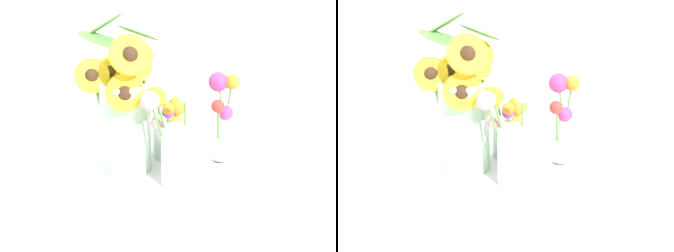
% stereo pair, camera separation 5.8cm
% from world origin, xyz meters
% --- Properties ---
extents(ground_plane, '(6.00, 6.00, 0.00)m').
position_xyz_m(ground_plane, '(0.00, 0.00, 0.00)').
color(ground_plane, white).
extents(serving_tray, '(0.41, 0.41, 0.02)m').
position_xyz_m(serving_tray, '(-0.03, 0.04, 0.01)').
color(serving_tray, silver).
rests_on(serving_tray, ground_plane).
extents(mason_jar_sunflowers, '(0.20, 0.18, 0.32)m').
position_xyz_m(mason_jar_sunflowers, '(-0.10, 0.08, 0.15)').
color(mason_jar_sunflowers, '#99CC9E').
rests_on(mason_jar_sunflowers, serving_tray).
extents(vase_small_center, '(0.11, 0.09, 0.20)m').
position_xyz_m(vase_small_center, '(-0.03, -0.01, 0.11)').
color(vase_small_center, white).
rests_on(vase_small_center, serving_tray).
extents(vase_bulb_right, '(0.08, 0.09, 0.19)m').
position_xyz_m(vase_bulb_right, '(0.10, 0.05, 0.10)').
color(vase_bulb_right, white).
rests_on(vase_bulb_right, serving_tray).
extents(vase_small_back, '(0.09, 0.09, 0.15)m').
position_xyz_m(vase_small_back, '(0.00, 0.11, 0.08)').
color(vase_small_back, white).
rests_on(vase_small_back, serving_tray).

